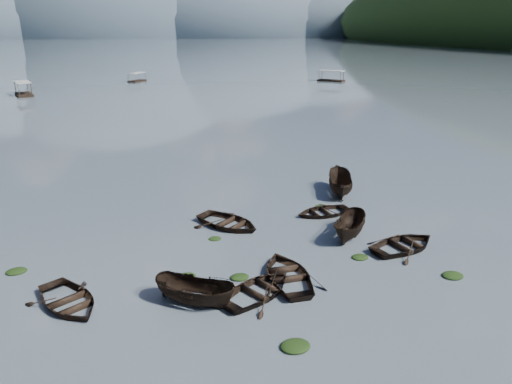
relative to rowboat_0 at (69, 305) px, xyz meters
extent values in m
plane|color=#515C65|center=(11.25, -3.70, 0.00)|extent=(2400.00, 2400.00, 0.00)
ellipsoid|color=#475666|center=(-48.75, 896.30, 0.00)|extent=(520.00, 520.00, 340.00)
ellipsoid|color=#475666|center=(151.25, 896.30, 0.00)|extent=(520.00, 520.00, 260.00)
ellipsoid|color=#475666|center=(331.25, 896.30, 0.00)|extent=(520.00, 520.00, 220.00)
imported|color=black|center=(0.00, 0.00, 0.00)|extent=(4.99, 5.43, 0.92)
imported|color=black|center=(9.14, -1.20, 0.00)|extent=(5.35, 4.96, 0.90)
imported|color=black|center=(5.98, -1.24, 0.00)|extent=(4.41, 3.68, 1.64)
imported|color=black|center=(11.02, -0.09, 0.00)|extent=(3.40, 4.72, 0.97)
imported|color=black|center=(18.93, 1.71, 0.00)|extent=(5.30, 4.40, 0.95)
imported|color=black|center=(16.43, 4.06, 0.00)|extent=(3.97, 4.41, 1.68)
imported|color=black|center=(9.12, 7.48, 0.00)|extent=(5.65, 5.82, 0.98)
imported|color=black|center=(16.13, 7.95, 0.00)|extent=(4.38, 3.39, 0.84)
imported|color=black|center=(19.04, 11.87, 0.00)|extent=(3.33, 5.26, 1.90)
ellipsoid|color=black|center=(8.53, 0.63, 0.00)|extent=(1.01, 0.83, 0.22)
ellipsoid|color=black|center=(5.79, 1.39, 0.00)|extent=(0.96, 0.77, 0.21)
ellipsoid|color=black|center=(9.69, -5.47, 0.00)|extent=(1.29, 1.03, 0.28)
ellipsoid|color=black|center=(15.81, 1.23, 0.00)|extent=(0.98, 0.82, 0.22)
ellipsoid|color=black|center=(19.75, -1.86, 0.00)|extent=(1.18, 0.93, 0.24)
ellipsoid|color=black|center=(-3.27, 4.05, 0.00)|extent=(1.11, 0.90, 0.23)
ellipsoid|color=black|center=(7.95, 5.70, 0.00)|extent=(0.82, 0.69, 0.17)
ellipsoid|color=black|center=(16.52, 9.35, 0.00)|extent=(0.97, 0.77, 0.21)
camera|label=1|loc=(4.45, -20.43, 12.58)|focal=32.00mm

